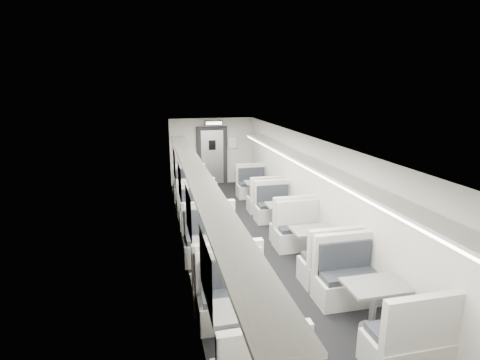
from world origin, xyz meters
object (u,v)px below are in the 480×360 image
booth_right_a (258,192)px  booth_left_d (243,332)px  booth_left_a (193,195)px  booth_left_c (217,260)px  booth_left_b (203,223)px  booth_right_c (312,246)px  passenger (200,186)px  booth_right_b (283,217)px  booth_right_d (373,306)px  vestibule_door (212,156)px  exit_sign (214,123)px

booth_right_a → booth_left_d: bearing=-107.3°
booth_left_a → booth_left_c: booth_left_c is taller
booth_left_d → booth_left_b: bearing=90.0°
booth_left_b → booth_right_c: (2.00, -1.81, 0.01)m
booth_left_d → passenger: 6.01m
booth_left_a → booth_right_b: bearing=-49.5°
booth_right_c → booth_right_d: (0.00, -2.21, 0.00)m
booth_right_c → booth_left_d: bearing=-130.6°
vestibule_door → exit_sign: exit_sign is taller
booth_left_d → booth_right_c: booth_right_c is taller
passenger → booth_left_a: bearing=92.7°
booth_right_b → booth_right_c: size_ratio=0.95×
booth_right_d → exit_sign: exit_sign is taller
booth_right_b → vestibule_door: bearing=101.5°
booth_right_c → booth_right_a: bearing=90.0°
booth_right_a → vestibule_door: bearing=110.6°
booth_right_d → passenger: 6.15m
booth_right_b → exit_sign: bearing=102.7°
booth_left_c → exit_sign: size_ratio=3.66×
exit_sign → booth_right_c: bearing=-80.9°
passenger → vestibule_door: vestibule_door is taller
booth_left_b → booth_left_d: bearing=-90.0°
booth_left_a → exit_sign: exit_sign is taller
booth_right_a → exit_sign: bearing=114.8°
passenger → exit_sign: size_ratio=2.55×
booth_left_a → booth_right_b: booth_left_a is taller
booth_right_c → exit_sign: (-1.00, 6.23, 1.90)m
booth_right_c → vestibule_door: bearing=98.5°
booth_right_d → exit_sign: bearing=96.8°
booth_left_c → booth_right_a: bearing=65.1°
booth_left_a → vestibule_door: 2.85m
booth_right_c → exit_sign: exit_sign is taller
vestibule_door → booth_right_c: bearing=-81.5°
booth_left_d → booth_right_a: booth_left_d is taller
booth_right_a → passenger: size_ratio=1.26×
booth_left_b → vestibule_door: size_ratio=0.98×
booth_right_c → exit_sign: size_ratio=3.43×
booth_left_a → passenger: 0.66m
booth_left_d → exit_sign: size_ratio=3.39×
passenger → exit_sign: exit_sign is taller
passenger → booth_right_a: bearing=-5.0°
booth_right_d → exit_sign: size_ratio=3.45×
booth_left_a → booth_right_c: 4.59m
booth_left_d → passenger: size_ratio=1.33×
booth_left_b → booth_right_a: size_ratio=1.03×
passenger → booth_left_c: bearing=-110.3°
booth_left_d → booth_right_b: bearing=64.2°
booth_left_b → booth_right_d: 4.49m
booth_left_a → booth_right_c: size_ratio=0.99×
booth_left_a → booth_left_d: 6.47m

